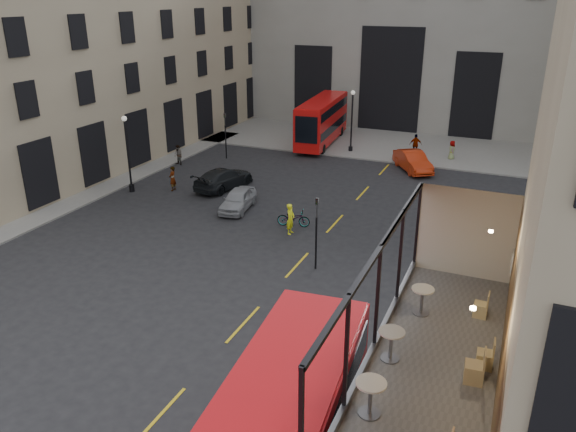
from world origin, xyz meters
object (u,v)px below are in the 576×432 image
at_px(bicycle, 294,218).
at_px(cyclist, 290,219).
at_px(bus_far, 322,119).
at_px(cafe_table_near, 371,393).
at_px(traffic_light_near, 316,224).
at_px(car_b, 413,161).
at_px(street_lamp_a, 129,158).
at_px(street_lamp_b, 352,125).
at_px(pedestrian_c, 416,145).
at_px(car_a, 238,200).
at_px(cafe_chair_c, 485,359).
at_px(traffic_light_far, 225,130).
at_px(car_c, 224,178).
at_px(cafe_chair_b, 474,372).
at_px(cafe_table_far, 422,297).
at_px(pedestrian_b, 339,128).
at_px(cafe_table_mid, 391,341).
at_px(pedestrian_e, 173,179).
at_px(cafe_chair_d, 481,309).
at_px(pedestrian_a, 178,155).
at_px(pedestrian_d, 452,150).

bearing_deg(bicycle, cyclist, -178.36).
height_order(bus_far, cafe_table_near, cafe_table_near).
height_order(traffic_light_near, car_b, traffic_light_near).
height_order(traffic_light_near, street_lamp_a, street_lamp_a).
relative_size(street_lamp_a, street_lamp_b, 1.00).
relative_size(bus_far, pedestrian_c, 5.80).
xyz_separation_m(car_a, cafe_chair_c, (16.15, -17.51, 4.17)).
relative_size(traffic_light_far, pedestrian_c, 2.12).
relative_size(car_c, cafe_chair_b, 5.72).
relative_size(pedestrian_c, cafe_table_far, 2.27).
relative_size(cyclist, pedestrian_b, 1.12).
distance_m(pedestrian_b, cafe_table_mid, 42.16).
xyz_separation_m(street_lamp_b, pedestrian_c, (5.35, 1.35, -1.50)).
relative_size(car_a, pedestrian_e, 2.23).
xyz_separation_m(car_a, cafe_chair_d, (15.83, -15.17, 4.16)).
relative_size(street_lamp_a, car_a, 1.37).
distance_m(bus_far, pedestrian_e, 17.27).
xyz_separation_m(pedestrian_a, pedestrian_e, (3.16, -5.50, 0.07)).
distance_m(street_lamp_b, pedestrian_b, 6.10).
xyz_separation_m(car_c, cafe_table_near, (16.95, -23.54, 4.42)).
height_order(pedestrian_d, cafe_table_far, cafe_table_far).
bearing_deg(cafe_chair_b, traffic_light_near, 124.45).
relative_size(bus_far, cafe_table_near, 12.55).
xyz_separation_m(car_b, cafe_chair_c, (7.57, -30.34, 4.06)).
bearing_deg(pedestrian_c, car_b, 83.69).
height_order(street_lamp_b, cafe_chair_d, cafe_chair_d).
xyz_separation_m(pedestrian_d, cafe_chair_b, (5.03, -35.26, 4.05)).
bearing_deg(cafe_chair_c, cafe_chair_b, -105.60).
relative_size(cafe_table_mid, cafe_chair_c, 1.04).
bearing_deg(street_lamp_a, cafe_table_far, -34.80).
height_order(pedestrian_b, cafe_table_mid, cafe_table_mid).
height_order(bus_far, cafe_chair_d, cafe_chair_d).
bearing_deg(traffic_light_near, street_lamp_b, 102.80).
bearing_deg(car_a, car_b, 47.80).
xyz_separation_m(car_b, pedestrian_c, (-0.73, 4.69, 0.13)).
relative_size(traffic_light_far, car_c, 0.76).
xyz_separation_m(cafe_table_far, cafe_chair_c, (1.88, -1.85, -0.29)).
distance_m(traffic_light_near, cyclist, 4.87).
height_order(bicycle, cafe_chair_d, cafe_chair_d).
distance_m(street_lamp_b, cafe_chair_d, 34.13).
bearing_deg(cafe_table_near, bus_far, 111.28).
xyz_separation_m(pedestrian_a, pedestrian_d, (20.04, 10.09, 0.01)).
bearing_deg(bicycle, cafe_table_near, -164.61).
xyz_separation_m(pedestrian_a, cafe_chair_b, (25.07, -25.17, 4.06)).
bearing_deg(pedestrian_d, pedestrian_c, 66.48).
relative_size(car_a, cyclist, 2.15).
relative_size(cafe_table_near, cafe_chair_d, 1.10).
distance_m(traffic_light_far, bus_far, 9.62).
height_order(bicycle, pedestrian_a, pedestrian_a).
relative_size(traffic_light_far, cafe_chair_b, 4.35).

